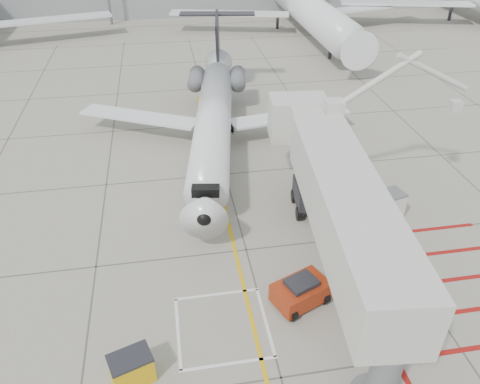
{
  "coord_description": "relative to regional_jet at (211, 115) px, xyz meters",
  "views": [
    {
      "loc": [
        -3.58,
        -15.13,
        16.9
      ],
      "look_at": [
        0.0,
        6.0,
        2.5
      ],
      "focal_mm": 35.0,
      "sensor_mm": 36.0,
      "label": 1
    }
  ],
  "objects": [
    {
      "name": "ground_plane",
      "position": [
        0.61,
        -13.96,
        -3.61
      ],
      "size": [
        260.0,
        260.0,
        0.0
      ],
      "primitive_type": "plane",
      "color": "gray",
      "rests_on": "ground"
    },
    {
      "name": "regional_jet",
      "position": [
        0.0,
        0.0,
        0.0
      ],
      "size": [
        25.98,
        30.69,
        7.22
      ],
      "primitive_type": null,
      "rotation": [
        0.0,
        0.0,
        -0.16
      ],
      "color": "silver",
      "rests_on": "ground_plane"
    },
    {
      "name": "jet_bridge",
      "position": [
        4.69,
        -13.02,
        0.28
      ],
      "size": [
        11.16,
        20.29,
        7.78
      ],
      "primitive_type": null,
      "rotation": [
        0.0,
        0.0,
        -0.1
      ],
      "color": "beige",
      "rests_on": "ground_plane"
    },
    {
      "name": "pushback_tug",
      "position": [
        2.47,
        -14.12,
        -2.86
      ],
      "size": [
        3.0,
        2.48,
        1.5
      ],
      "primitive_type": null,
      "rotation": [
        0.0,
        0.0,
        0.4
      ],
      "color": "maroon",
      "rests_on": "ground_plane"
    },
    {
      "name": "spill_bin",
      "position": [
        -5.3,
        -17.01,
        -2.91
      ],
      "size": [
        1.87,
        1.53,
        1.4
      ],
      "primitive_type": null,
      "rotation": [
        0.0,
        0.0,
        0.32
      ],
      "color": "#DBA40C",
      "rests_on": "ground_plane"
    },
    {
      "name": "baggage_cart",
      "position": [
        5.83,
        -7.42,
        -2.95
      ],
      "size": [
        2.25,
        1.58,
        1.32
      ],
      "primitive_type": null,
      "rotation": [
        0.0,
        0.0,
        0.13
      ],
      "color": "#5B5C60",
      "rests_on": "ground_plane"
    },
    {
      "name": "ground_power_unit",
      "position": [
        9.23,
        -8.4,
        -2.77
      ],
      "size": [
        2.36,
        1.74,
        1.67
      ],
      "primitive_type": null,
      "rotation": [
        0.0,
        0.0,
        0.26
      ],
      "color": "silver",
      "rests_on": "ground_plane"
    },
    {
      "name": "cone_nose",
      "position": [
        -1.73,
        -6.94,
        -3.34
      ],
      "size": [
        0.39,
        0.39,
        0.54
      ],
      "primitive_type": "cone",
      "color": "#DF3F0B",
      "rests_on": "ground_plane"
    },
    {
      "name": "cone_side",
      "position": [
        -0.8,
        -7.25,
        -3.34
      ],
      "size": [
        0.39,
        0.39,
        0.54
      ],
      "primitive_type": "cone",
      "color": "#F0580C",
      "rests_on": "ground_plane"
    }
  ]
}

